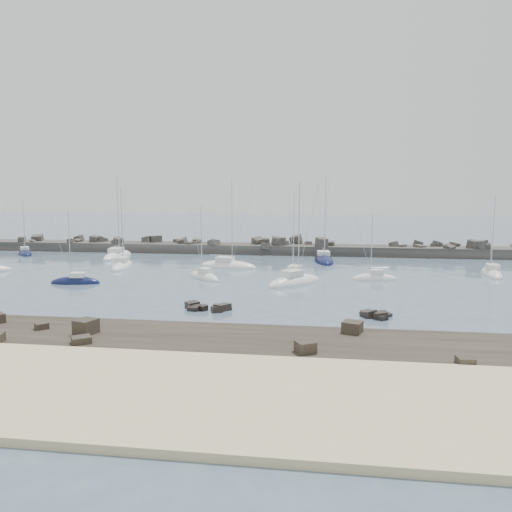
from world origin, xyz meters
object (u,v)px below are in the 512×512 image
(sailboat_1, at_px, (118,257))
(sailboat_2, at_px, (75,282))
(sailboat_8, at_px, (324,261))
(sailboat_5, at_px, (204,277))
(sailboat_13, at_px, (25,254))
(sailboat_7, at_px, (294,283))
(sailboat_9, at_px, (374,279))
(sailboat_3, at_px, (122,266))
(sailboat_6, at_px, (294,276))
(sailboat_4, at_px, (228,267))
(sailboat_10, at_px, (492,274))

(sailboat_1, height_order, sailboat_2, sailboat_1)
(sailboat_8, bearing_deg, sailboat_5, -131.07)
(sailboat_13, bearing_deg, sailboat_7, -23.18)
(sailboat_8, bearing_deg, sailboat_2, -142.25)
(sailboat_1, bearing_deg, sailboat_8, -0.26)
(sailboat_2, height_order, sailboat_9, sailboat_2)
(sailboat_5, bearing_deg, sailboat_8, 48.93)
(sailboat_1, distance_m, sailboat_13, 19.64)
(sailboat_2, bearing_deg, sailboat_5, 21.15)
(sailboat_2, bearing_deg, sailboat_3, 87.76)
(sailboat_6, distance_m, sailboat_9, 11.35)
(sailboat_7, bearing_deg, sailboat_2, -172.32)
(sailboat_3, bearing_deg, sailboat_4, 8.25)
(sailboat_13, bearing_deg, sailboat_10, -8.43)
(sailboat_3, relative_size, sailboat_13, 1.21)
(sailboat_1, height_order, sailboat_13, sailboat_1)
(sailboat_7, bearing_deg, sailboat_6, 93.80)
(sailboat_7, bearing_deg, sailboat_10, 20.94)
(sailboat_1, xyz_separation_m, sailboat_4, (22.88, -9.06, -0.01))
(sailboat_3, distance_m, sailboat_13, 28.46)
(sailboat_4, bearing_deg, sailboat_2, -136.40)
(sailboat_4, bearing_deg, sailboat_13, 166.27)
(sailboat_8, xyz_separation_m, sailboat_10, (24.81, -10.78, 0.00))
(sailboat_2, relative_size, sailboat_7, 0.72)
(sailboat_9, bearing_deg, sailboat_7, -157.06)
(sailboat_5, height_order, sailboat_10, sailboat_10)
(sailboat_2, height_order, sailboat_3, sailboat_3)
(sailboat_6, relative_size, sailboat_9, 1.30)
(sailboat_4, distance_m, sailboat_7, 17.41)
(sailboat_3, distance_m, sailboat_5, 17.66)
(sailboat_1, distance_m, sailboat_7, 40.97)
(sailboat_8, bearing_deg, sailboat_1, 179.74)
(sailboat_1, distance_m, sailboat_2, 26.39)
(sailboat_2, xyz_separation_m, sailboat_3, (0.56, 14.33, 0.01))
(sailboat_2, height_order, sailboat_6, sailboat_6)
(sailboat_3, bearing_deg, sailboat_13, 153.15)
(sailboat_7, bearing_deg, sailboat_4, 132.44)
(sailboat_1, distance_m, sailboat_9, 48.77)
(sailboat_1, bearing_deg, sailboat_3, -63.33)
(sailboat_2, bearing_deg, sailboat_1, 101.44)
(sailboat_3, height_order, sailboat_8, sailboat_8)
(sailboat_3, distance_m, sailboat_9, 40.23)
(sailboat_7, bearing_deg, sailboat_9, 22.94)
(sailboat_6, xyz_separation_m, sailboat_7, (0.35, -5.22, 0.02))
(sailboat_1, height_order, sailboat_6, sailboat_1)
(sailboat_9, bearing_deg, sailboat_13, 164.10)
(sailboat_1, height_order, sailboat_5, sailboat_1)
(sailboat_3, height_order, sailboat_10, sailboat_3)
(sailboat_3, xyz_separation_m, sailboat_8, (32.63, 11.36, -0.00))
(sailboat_3, distance_m, sailboat_4, 17.27)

